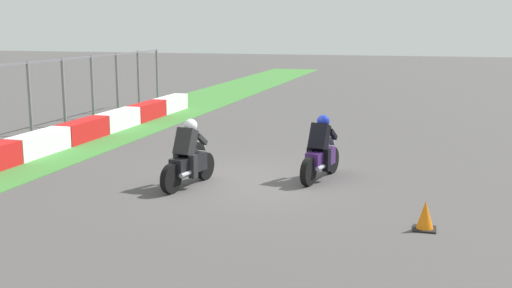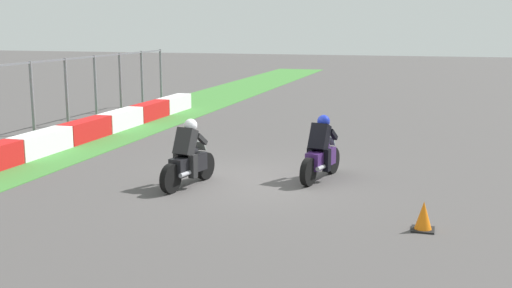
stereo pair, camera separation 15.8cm
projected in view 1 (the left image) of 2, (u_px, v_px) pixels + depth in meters
ground_plane at (254, 180)px, 14.87m from camera, size 120.00×120.00×0.00m
grass_verge at (7, 163)px, 16.65m from camera, size 72.00×3.57×0.02m
track_barrier at (13, 152)px, 16.53m from camera, size 22.96×0.60×0.64m
rider_lane_a at (321, 153)px, 14.85m from camera, size 2.02×0.64×1.51m
rider_lane_b at (188, 159)px, 14.21m from camera, size 2.03×0.62×1.51m
traffic_cone at (425, 216)px, 11.25m from camera, size 0.40×0.40×0.53m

